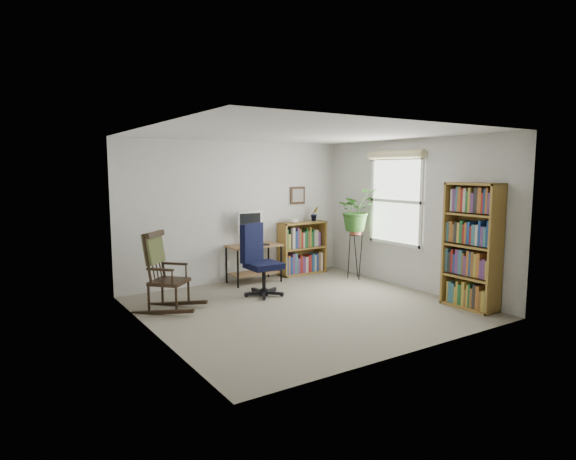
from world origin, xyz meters
TOP-DOWN VIEW (x-y plane):
  - floor at (0.00, 0.00)m, footprint 4.20×4.00m
  - ceiling at (0.00, 0.00)m, footprint 4.20×4.00m
  - wall_back at (0.00, 2.00)m, footprint 4.20×0.00m
  - wall_front at (0.00, -2.00)m, footprint 4.20×0.00m
  - wall_left at (-2.10, 0.00)m, footprint 0.00×4.00m
  - wall_right at (2.10, 0.00)m, footprint 0.00×4.00m
  - window at (2.06, 0.30)m, footprint 0.12×1.20m
  - desk at (0.16, 1.70)m, footprint 0.90×0.50m
  - monitor at (0.16, 1.84)m, footprint 0.46×0.16m
  - keyboard at (0.16, 1.58)m, footprint 0.40×0.15m
  - office_chair at (-0.14, 0.85)m, footprint 0.81×0.81m
  - rocking_chair at (-1.62, 0.88)m, footprint 1.07×1.08m
  - low_bookshelf at (1.24, 1.82)m, footprint 0.92×0.31m
  - tall_bookshelf at (1.92, -1.29)m, footprint 0.33×0.76m
  - plant_stand at (1.80, 0.99)m, footprint 0.30×0.30m
  - spider_plant at (1.80, 0.99)m, footprint 1.69×1.88m
  - potted_plant_small at (1.52, 1.83)m, footprint 0.13×0.24m
  - framed_picture at (1.24, 1.97)m, footprint 0.32×0.04m

SIDE VIEW (x-z plane):
  - floor at x=0.00m, z-range 0.00..0.00m
  - desk at x=0.16m, z-range 0.00..0.65m
  - plant_stand at x=1.80m, z-range 0.00..0.92m
  - low_bookshelf at x=1.24m, z-range 0.00..0.97m
  - rocking_chair at x=-1.62m, z-range 0.00..1.10m
  - office_chair at x=-0.14m, z-range 0.00..1.12m
  - keyboard at x=0.16m, z-range 0.65..0.68m
  - tall_bookshelf at x=1.92m, z-range 0.00..1.74m
  - monitor at x=0.16m, z-range 0.65..1.21m
  - potted_plant_small at x=1.52m, z-range 0.97..1.07m
  - wall_back at x=0.00m, z-range 0.00..2.40m
  - wall_front at x=0.00m, z-range 0.00..2.40m
  - wall_left at x=-2.10m, z-range 0.00..2.40m
  - wall_right at x=2.10m, z-range 0.00..2.40m
  - window at x=2.06m, z-range 0.65..2.15m
  - framed_picture at x=1.24m, z-range 1.29..1.61m
  - spider_plant at x=1.80m, z-range 0.85..2.31m
  - ceiling at x=0.00m, z-range 2.40..2.40m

